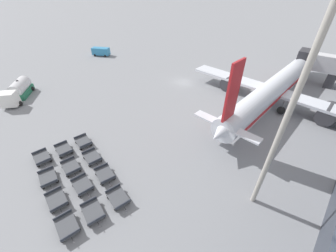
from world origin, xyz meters
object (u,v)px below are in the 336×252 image
at_px(baggage_dolly_row_mid_b_col_d, 118,198).
at_px(baggage_dolly_row_mid_b_col_a, 83,142).
at_px(baggage_dolly_row_near_col_b, 48,178).
at_px(baggage_dolly_row_mid_a_col_c, 83,185).
at_px(apron_light_mast, 318,44).
at_px(baggage_dolly_row_near_col_a, 42,158).
at_px(airplane, 277,87).
at_px(baggage_dolly_row_mid_a_col_a, 64,150).
at_px(baggage_dolly_row_mid_b_col_b, 92,157).
at_px(service_van, 101,51).
at_px(baggage_dolly_row_mid_a_col_b, 71,167).
at_px(baggage_dolly_row_mid_b_col_c, 105,174).
at_px(fuel_tanker_primary, 18,91).
at_px(baggage_dolly_row_near_col_d, 67,226).
at_px(baggage_dolly_row_near_col_c, 57,200).
at_px(baggage_dolly_row_mid_a_col_d, 93,212).

bearing_deg(baggage_dolly_row_mid_b_col_d, baggage_dolly_row_mid_b_col_a, 168.97).
distance_m(baggage_dolly_row_near_col_b, baggage_dolly_row_mid_a_col_c, 4.43).
bearing_deg(apron_light_mast, baggage_dolly_row_near_col_a, -150.48).
height_order(airplane, baggage_dolly_row_mid_b_col_d, airplane).
xyz_separation_m(baggage_dolly_row_near_col_b, baggage_dolly_row_mid_a_col_c, (3.87, 2.15, 0.00)).
height_order(baggage_dolly_row_mid_a_col_a, baggage_dolly_row_mid_b_col_b, same).
relative_size(service_van, baggage_dolly_row_mid_a_col_c, 1.59).
xyz_separation_m(service_van, baggage_dolly_row_mid_a_col_b, (35.06, -26.96, -0.72)).
relative_size(baggage_dolly_row_near_col_b, baggage_dolly_row_mid_b_col_c, 1.00).
distance_m(baggage_dolly_row_mid_b_col_c, baggage_dolly_row_mid_b_col_d, 3.78).
relative_size(baggage_dolly_row_near_col_b, baggage_dolly_row_mid_a_col_c, 1.01).
height_order(fuel_tanker_primary, baggage_dolly_row_mid_b_col_c, fuel_tanker_primary).
bearing_deg(baggage_dolly_row_near_col_a, fuel_tanker_primary, 169.09).
relative_size(fuel_tanker_primary, baggage_dolly_row_mid_b_col_d, 2.49).
height_order(baggage_dolly_row_near_col_d, baggage_dolly_row_mid_b_col_d, same).
relative_size(baggage_dolly_row_mid_a_col_c, baggage_dolly_row_mid_b_col_c, 0.99).
distance_m(baggage_dolly_row_near_col_a, baggage_dolly_row_near_col_b, 3.94).
bearing_deg(baggage_dolly_row_mid_a_col_b, baggage_dolly_row_mid_b_col_c, 27.77).
bearing_deg(baggage_dolly_row_mid_a_col_c, baggage_dolly_row_near_col_b, -150.89).
height_order(airplane, baggage_dolly_row_mid_b_col_c, airplane).
xyz_separation_m(baggage_dolly_row_mid_b_col_c, baggage_dolly_row_mid_b_col_d, (3.69, -0.84, 0.00)).
relative_size(service_van, apron_light_mast, 0.19).
distance_m(baggage_dolly_row_near_col_d, baggage_dolly_row_mid_a_col_b, 7.67).
distance_m(baggage_dolly_row_mid_a_col_c, baggage_dolly_row_mid_b_col_b, 4.32).
xyz_separation_m(baggage_dolly_row_near_col_c, baggage_dolly_row_mid_a_col_a, (-6.87, 4.02, 0.00)).
xyz_separation_m(baggage_dolly_row_near_col_d, baggage_dolly_row_mid_a_col_c, (-3.17, 3.33, 0.00)).
bearing_deg(baggage_dolly_row_mid_b_col_a, airplane, 63.51).
bearing_deg(service_van, apron_light_mast, -16.76).
bearing_deg(service_van, baggage_dolly_row_near_col_b, -40.39).
bearing_deg(baggage_dolly_row_mid_a_col_d, baggage_dolly_row_mid_a_col_c, 165.80).
xyz_separation_m(baggage_dolly_row_near_col_c, baggage_dolly_row_mid_a_col_d, (3.94, 1.84, 0.00)).
bearing_deg(baggage_dolly_row_mid_b_col_c, service_van, 147.58).
relative_size(baggage_dolly_row_mid_a_col_a, baggage_dolly_row_mid_b_col_d, 1.00).
bearing_deg(baggage_dolly_row_mid_b_col_d, baggage_dolly_row_mid_b_col_b, 169.56).
distance_m(baggage_dolly_row_near_col_b, baggage_dolly_row_mid_b_col_a, 6.60).
distance_m(baggage_dolly_row_mid_a_col_a, baggage_dolly_row_mid_b_col_c, 7.76).
xyz_separation_m(fuel_tanker_primary, service_van, (-10.33, 24.75, -0.15)).
relative_size(baggage_dolly_row_near_col_b, baggage_dolly_row_mid_a_col_b, 1.01).
bearing_deg(baggage_dolly_row_near_col_b, service_van, 139.61).
height_order(baggage_dolly_row_mid_a_col_c, baggage_dolly_row_mid_b_col_a, same).
bearing_deg(baggage_dolly_row_mid_a_col_b, baggage_dolly_row_near_col_c, -44.47).
bearing_deg(baggage_dolly_row_mid_b_col_c, baggage_dolly_row_mid_a_col_a, -170.34).
xyz_separation_m(baggage_dolly_row_mid_b_col_b, baggage_dolly_row_mid_b_col_d, (7.27, -1.34, 0.00)).
height_order(baggage_dolly_row_mid_a_col_c, baggage_dolly_row_mid_a_col_d, same).
bearing_deg(baggage_dolly_row_mid_b_col_d, baggage_dolly_row_near_col_d, -101.53).
xyz_separation_m(baggage_dolly_row_near_col_a, baggage_dolly_row_near_col_b, (3.86, -0.83, 0.00)).
xyz_separation_m(fuel_tanker_primary, baggage_dolly_row_mid_a_col_d, (31.93, -3.56, -0.87)).
xyz_separation_m(baggage_dolly_row_mid_b_col_d, apron_light_mast, (10.46, 9.64, 15.46)).
bearing_deg(baggage_dolly_row_mid_a_col_c, baggage_dolly_row_mid_b_col_b, 135.16).
xyz_separation_m(baggage_dolly_row_near_col_a, baggage_dolly_row_mid_a_col_b, (4.20, 1.75, 0.00)).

